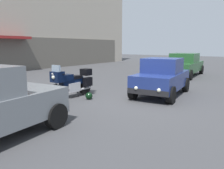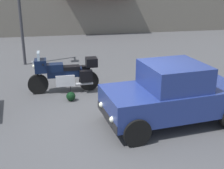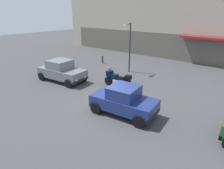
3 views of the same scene
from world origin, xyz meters
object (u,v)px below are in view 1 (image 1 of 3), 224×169
(motorcycle, at_px, (72,82))
(car_sedan_far, at_px, (184,65))
(helmet, at_px, (89,96))
(car_compact_side, at_px, (162,77))

(motorcycle, relative_size, car_sedan_far, 0.48)
(helmet, relative_size, car_sedan_far, 0.06)
(car_sedan_far, relative_size, car_compact_side, 1.30)
(car_sedan_far, xyz_separation_m, car_compact_side, (-6.70, -1.26, -0.01))
(car_sedan_far, height_order, car_compact_side, same)
(car_compact_side, bearing_deg, car_sedan_far, -175.61)
(car_sedan_far, distance_m, car_compact_side, 6.81)
(car_sedan_far, bearing_deg, car_compact_side, -173.42)
(car_sedan_far, bearing_deg, helmet, 171.52)
(helmet, bearing_deg, car_sedan_far, -4.43)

